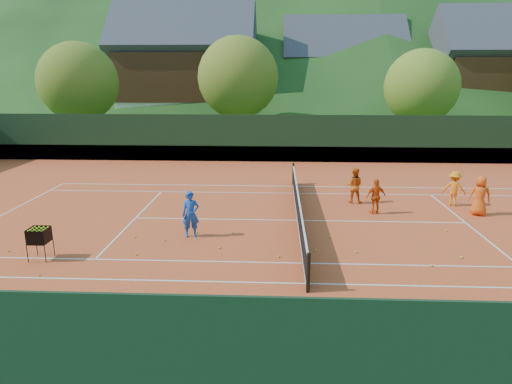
{
  "coord_description": "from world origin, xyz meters",
  "views": [
    {
      "loc": [
        -0.85,
        -16.9,
        5.59
      ],
      "look_at": [
        -1.63,
        0.0,
        1.14
      ],
      "focal_mm": 32.0,
      "sensor_mm": 36.0,
      "label": 1
    }
  ],
  "objects_px": {
    "student_d": "(454,188)",
    "ball_hopper": "(39,236)",
    "chalet_mid": "(342,78)",
    "tennis_net": "(298,208)",
    "chalet_left": "(187,72)",
    "student_a": "(354,185)",
    "student_b": "(376,196)",
    "chalet_right": "(492,76)",
    "coach": "(191,214)",
    "student_c": "(480,196)"
  },
  "relations": [
    {
      "from": "student_b",
      "to": "chalet_mid",
      "type": "distance_m",
      "value": 33.35
    },
    {
      "from": "student_b",
      "to": "student_d",
      "type": "height_order",
      "value": "student_d"
    },
    {
      "from": "student_c",
      "to": "tennis_net",
      "type": "xyz_separation_m",
      "value": [
        -7.27,
        -1.04,
        -0.31
      ]
    },
    {
      "from": "coach",
      "to": "chalet_mid",
      "type": "xyz_separation_m",
      "value": [
        9.81,
        35.98,
        4.15
      ]
    },
    {
      "from": "student_a",
      "to": "chalet_mid",
      "type": "height_order",
      "value": "chalet_mid"
    },
    {
      "from": "coach",
      "to": "chalet_left",
      "type": "bearing_deg",
      "value": 89.43
    },
    {
      "from": "chalet_mid",
      "to": "chalet_right",
      "type": "xyz_separation_m",
      "value": [
        14.0,
        -4.0,
        0.27
      ]
    },
    {
      "from": "chalet_right",
      "to": "tennis_net",
      "type": "bearing_deg",
      "value": -123.69
    },
    {
      "from": "student_b",
      "to": "tennis_net",
      "type": "bearing_deg",
      "value": 1.57
    },
    {
      "from": "chalet_mid",
      "to": "student_d",
      "type": "bearing_deg",
      "value": -88.62
    },
    {
      "from": "student_a",
      "to": "tennis_net",
      "type": "xyz_separation_m",
      "value": [
        -2.55,
        -2.63,
        -0.28
      ]
    },
    {
      "from": "student_a",
      "to": "chalet_left",
      "type": "distance_m",
      "value": 30.49
    },
    {
      "from": "coach",
      "to": "student_b",
      "type": "relative_size",
      "value": 1.13
    },
    {
      "from": "student_a",
      "to": "student_b",
      "type": "distance_m",
      "value": 1.71
    },
    {
      "from": "student_c",
      "to": "student_d",
      "type": "distance_m",
      "value": 1.45
    },
    {
      "from": "coach",
      "to": "tennis_net",
      "type": "height_order",
      "value": "coach"
    },
    {
      "from": "chalet_left",
      "to": "student_d",
      "type": "bearing_deg",
      "value": -58.73
    },
    {
      "from": "student_b",
      "to": "chalet_left",
      "type": "relative_size",
      "value": 0.1
    },
    {
      "from": "student_d",
      "to": "chalet_mid",
      "type": "relative_size",
      "value": 0.12
    },
    {
      "from": "ball_hopper",
      "to": "chalet_mid",
      "type": "relative_size",
      "value": 0.08
    },
    {
      "from": "student_a",
      "to": "student_d",
      "type": "height_order",
      "value": "student_a"
    },
    {
      "from": "tennis_net",
      "to": "chalet_mid",
      "type": "bearing_deg",
      "value": 79.99
    },
    {
      "from": "tennis_net",
      "to": "ball_hopper",
      "type": "xyz_separation_m",
      "value": [
        -8.06,
        -4.16,
        0.25
      ]
    },
    {
      "from": "student_c",
      "to": "chalet_right",
      "type": "height_order",
      "value": "chalet_right"
    },
    {
      "from": "student_b",
      "to": "chalet_right",
      "type": "bearing_deg",
      "value": -136.88
    },
    {
      "from": "chalet_left",
      "to": "chalet_mid",
      "type": "distance_m",
      "value": 16.51
    },
    {
      "from": "student_b",
      "to": "chalet_mid",
      "type": "bearing_deg",
      "value": -111.62
    },
    {
      "from": "ball_hopper",
      "to": "chalet_left",
      "type": "relative_size",
      "value": 0.07
    },
    {
      "from": "student_d",
      "to": "ball_hopper",
      "type": "distance_m",
      "value": 16.2
    },
    {
      "from": "tennis_net",
      "to": "ball_hopper",
      "type": "height_order",
      "value": "tennis_net"
    },
    {
      "from": "student_c",
      "to": "chalet_mid",
      "type": "bearing_deg",
      "value": -70.86
    },
    {
      "from": "student_d",
      "to": "chalet_left",
      "type": "relative_size",
      "value": 0.11
    },
    {
      "from": "chalet_mid",
      "to": "tennis_net",
      "type": "bearing_deg",
      "value": -100.01
    },
    {
      "from": "student_b",
      "to": "coach",
      "type": "bearing_deg",
      "value": 6.73
    },
    {
      "from": "ball_hopper",
      "to": "chalet_left",
      "type": "bearing_deg",
      "value": 93.26
    },
    {
      "from": "student_d",
      "to": "chalet_right",
      "type": "xyz_separation_m",
      "value": [
        13.24,
        27.6,
        4.49
      ]
    },
    {
      "from": "ball_hopper",
      "to": "chalet_mid",
      "type": "distance_m",
      "value": 40.89
    },
    {
      "from": "coach",
      "to": "student_b",
      "type": "distance_m",
      "value": 7.6
    },
    {
      "from": "coach",
      "to": "student_a",
      "type": "relative_size",
      "value": 1.05
    },
    {
      "from": "student_a",
      "to": "ball_hopper",
      "type": "distance_m",
      "value": 12.59
    },
    {
      "from": "chalet_mid",
      "to": "ball_hopper",
      "type": "bearing_deg",
      "value": -110.22
    },
    {
      "from": "tennis_net",
      "to": "chalet_left",
      "type": "bearing_deg",
      "value": 108.43
    },
    {
      "from": "chalet_right",
      "to": "chalet_mid",
      "type": "bearing_deg",
      "value": 164.05
    },
    {
      "from": "ball_hopper",
      "to": "chalet_left",
      "type": "height_order",
      "value": "chalet_left"
    },
    {
      "from": "tennis_net",
      "to": "chalet_right",
      "type": "bearing_deg",
      "value": 56.31
    },
    {
      "from": "tennis_net",
      "to": "ball_hopper",
      "type": "relative_size",
      "value": 12.07
    },
    {
      "from": "student_c",
      "to": "tennis_net",
      "type": "relative_size",
      "value": 0.13
    },
    {
      "from": "student_c",
      "to": "tennis_net",
      "type": "height_order",
      "value": "student_c"
    },
    {
      "from": "student_d",
      "to": "chalet_left",
      "type": "height_order",
      "value": "chalet_left"
    },
    {
      "from": "student_b",
      "to": "tennis_net",
      "type": "distance_m",
      "value": 3.34
    }
  ]
}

